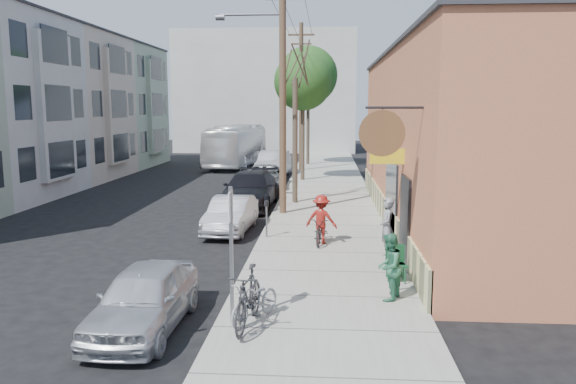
# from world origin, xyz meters

# --- Properties ---
(ground) EXTENTS (120.00, 120.00, 0.00)m
(ground) POSITION_xyz_m (0.00, 0.00, 0.00)
(ground) COLOR black
(sidewalk) EXTENTS (4.50, 58.00, 0.15)m
(sidewalk) POSITION_xyz_m (4.25, 11.00, 0.07)
(sidewalk) COLOR gray
(sidewalk) RESTS_ON ground
(cafe_building) EXTENTS (6.60, 20.20, 6.61)m
(cafe_building) POSITION_xyz_m (8.99, 4.99, 3.30)
(cafe_building) COLOR #B36342
(cafe_building) RESTS_ON ground
(apartment_row) EXTENTS (6.30, 32.00, 9.00)m
(apartment_row) POSITION_xyz_m (-11.85, 14.00, 4.50)
(apartment_row) COLOR gray
(apartment_row) RESTS_ON ground
(end_cap_building) EXTENTS (18.00, 8.00, 12.00)m
(end_cap_building) POSITION_xyz_m (-2.00, 42.00, 6.00)
(end_cap_building) COLOR #B1B0AC
(end_cap_building) RESTS_ON ground
(sign_post) EXTENTS (0.07, 0.45, 2.80)m
(sign_post) POSITION_xyz_m (2.35, -5.68, 1.83)
(sign_post) COLOR slate
(sign_post) RESTS_ON sidewalk
(parking_meter_near) EXTENTS (0.14, 0.14, 1.24)m
(parking_meter_near) POSITION_xyz_m (2.25, 1.87, 0.98)
(parking_meter_near) COLOR slate
(parking_meter_near) RESTS_ON sidewalk
(parking_meter_far) EXTENTS (0.14, 0.14, 1.24)m
(parking_meter_far) POSITION_xyz_m (2.25, 8.09, 0.98)
(parking_meter_far) COLOR slate
(parking_meter_far) RESTS_ON sidewalk
(utility_pole_near) EXTENTS (3.57, 0.28, 10.00)m
(utility_pole_near) POSITION_xyz_m (2.39, 6.34, 5.41)
(utility_pole_near) COLOR #503A28
(utility_pole_near) RESTS_ON sidewalk
(utility_pole_far) EXTENTS (1.80, 0.28, 10.00)m
(utility_pole_far) POSITION_xyz_m (2.45, 22.49, 5.34)
(utility_pole_far) COLOR #503A28
(utility_pole_far) RESTS_ON sidewalk
(tree_bare) EXTENTS (0.24, 0.24, 5.66)m
(tree_bare) POSITION_xyz_m (2.80, 9.07, 2.98)
(tree_bare) COLOR #44392C
(tree_bare) RESTS_ON sidewalk
(tree_leafy_mid) EXTENTS (3.43, 3.43, 7.57)m
(tree_leafy_mid) POSITION_xyz_m (2.80, 17.12, 5.98)
(tree_leafy_mid) COLOR #44392C
(tree_leafy_mid) RESTS_ON sidewalk
(tree_leafy_far) EXTENTS (4.41, 4.41, 8.93)m
(tree_leafy_far) POSITION_xyz_m (2.80, 26.51, 6.86)
(tree_leafy_far) COLOR #44392C
(tree_leafy_far) RESTS_ON sidewalk
(patio_chair_a) EXTENTS (0.61, 0.61, 0.88)m
(patio_chair_a) POSITION_xyz_m (6.04, -2.80, 0.59)
(patio_chair_a) COLOR #124125
(patio_chair_a) RESTS_ON sidewalk
(patio_chair_b) EXTENTS (0.53, 0.53, 0.88)m
(patio_chair_b) POSITION_xyz_m (6.03, -2.61, 0.59)
(patio_chair_b) COLOR #124125
(patio_chair_b) RESTS_ON sidewalk
(patron_grey) EXTENTS (0.44, 0.66, 1.77)m
(patron_grey) POSITION_xyz_m (6.03, -0.46, 1.04)
(patron_grey) COLOR gray
(patron_grey) RESTS_ON sidewalk
(patron_green) EXTENTS (0.85, 0.93, 1.55)m
(patron_green) POSITION_xyz_m (5.69, -4.14, 0.92)
(patron_green) COLOR #2D7150
(patron_green) RESTS_ON sidewalk
(cyclist) EXTENTS (1.14, 0.83, 1.59)m
(cyclist) POSITION_xyz_m (4.10, 1.11, 0.94)
(cyclist) COLOR maroon
(cyclist) RESTS_ON sidewalk
(cyclist_bike) EXTENTS (0.80, 1.72, 0.87)m
(cyclist_bike) POSITION_xyz_m (4.10, 1.11, 0.58)
(cyclist_bike) COLOR black
(cyclist_bike) RESTS_ON sidewalk
(parked_bike_a) EXTENTS (0.78, 2.04, 1.20)m
(parked_bike_a) POSITION_xyz_m (2.72, -5.95, 0.75)
(parked_bike_a) COLOR black
(parked_bike_a) RESTS_ON sidewalk
(parked_bike_b) EXTENTS (1.23, 1.68, 0.84)m
(parked_bike_b) POSITION_xyz_m (2.82, -5.64, 0.57)
(parked_bike_b) COLOR gray
(parked_bike_b) RESTS_ON sidewalk
(car_0) EXTENTS (1.65, 3.93, 1.33)m
(car_0) POSITION_xyz_m (0.57, -5.88, 0.66)
(car_0) COLOR #BABDC3
(car_0) RESTS_ON ground
(car_1) EXTENTS (1.56, 3.95, 1.28)m
(car_1) POSITION_xyz_m (0.80, 3.21, 0.64)
(car_1) COLOR #AEAEB6
(car_1) RESTS_ON ground
(car_2) EXTENTS (2.39, 5.54, 1.59)m
(car_2) POSITION_xyz_m (0.80, 8.39, 0.79)
(car_2) COLOR black
(car_2) RESTS_ON ground
(car_3) EXTENTS (2.35, 4.88, 1.34)m
(car_3) POSITION_xyz_m (0.80, 14.05, 0.67)
(car_3) COLOR gray
(car_3) RESTS_ON ground
(car_4) EXTENTS (2.01, 5.19, 1.69)m
(car_4) POSITION_xyz_m (0.80, 19.52, 0.84)
(car_4) COLOR #999AA0
(car_4) RESTS_ON ground
(bus) EXTENTS (3.32, 11.42, 3.14)m
(bus) POSITION_xyz_m (-2.71, 26.53, 1.57)
(bus) COLOR white
(bus) RESTS_ON ground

